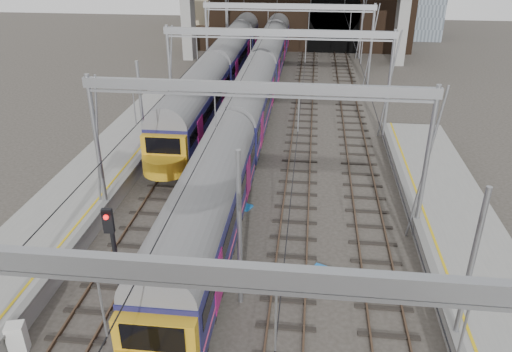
# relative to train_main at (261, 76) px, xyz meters

# --- Properties ---
(ground) EXTENTS (160.00, 160.00, 0.00)m
(ground) POSITION_rel_train_main_xyz_m (2.00, -29.27, -2.49)
(ground) COLOR #38332D
(ground) RESTS_ON ground
(platform_left) EXTENTS (4.32, 55.00, 1.12)m
(platform_left) POSITION_rel_train_main_xyz_m (-8.18, -26.77, -1.94)
(platform_left) COLOR gray
(platform_left) RESTS_ON ground
(tracks) EXTENTS (14.40, 80.00, 0.22)m
(tracks) POSITION_rel_train_main_xyz_m (2.00, -14.27, -2.47)
(tracks) COLOR #4C3828
(tracks) RESTS_ON ground
(overhead_line) EXTENTS (16.80, 80.00, 8.00)m
(overhead_line) POSITION_rel_train_main_xyz_m (2.00, -7.78, 4.07)
(overhead_line) COLOR gray
(overhead_line) RESTS_ON ground
(retaining_wall) EXTENTS (28.00, 2.75, 9.00)m
(retaining_wall) POSITION_rel_train_main_xyz_m (3.40, 22.66, 1.84)
(retaining_wall) COLOR #302015
(retaining_wall) RESTS_ON ground
(train_main) EXTENTS (2.81, 64.97, 4.83)m
(train_main) POSITION_rel_train_main_xyz_m (0.00, 0.00, 0.00)
(train_main) COLOR black
(train_main) RESTS_ON ground
(train_second) EXTENTS (2.84, 65.65, 4.87)m
(train_second) POSITION_rel_train_main_xyz_m (-4.00, 15.48, 0.02)
(train_second) COLOR black
(train_second) RESTS_ON ground
(signal_near_left) EXTENTS (0.39, 0.48, 5.32)m
(signal_near_left) POSITION_rel_train_main_xyz_m (-2.47, -29.04, 0.82)
(signal_near_left) COLOR black
(signal_near_left) RESTS_ON ground
(relay_cabinet) EXTENTS (0.76, 0.69, 1.29)m
(relay_cabinet) POSITION_rel_train_main_xyz_m (-5.80, -30.98, -1.85)
(relay_cabinet) COLOR silver
(relay_cabinet) RESTS_ON ground
(equip_cover_a) EXTENTS (1.14, 0.99, 0.11)m
(equip_cover_a) POSITION_rel_train_main_xyz_m (3.65, -25.68, -2.44)
(equip_cover_a) COLOR blue
(equip_cover_a) RESTS_ON ground
(equip_cover_b) EXTENTS (1.15, 1.00, 0.11)m
(equip_cover_b) POSITION_rel_train_main_xyz_m (1.01, -19.30, -2.44)
(equip_cover_b) COLOR blue
(equip_cover_b) RESTS_ON ground
(equip_cover_c) EXTENTS (1.09, 0.95, 0.11)m
(equip_cover_c) POSITION_rel_train_main_xyz_m (5.48, -24.77, -2.44)
(equip_cover_c) COLOR blue
(equip_cover_c) RESTS_ON ground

